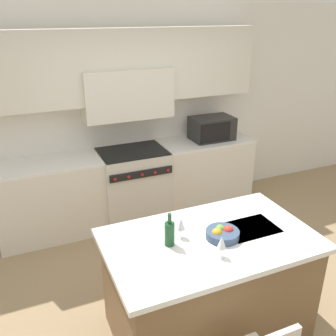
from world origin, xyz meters
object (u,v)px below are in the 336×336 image
at_px(range_stove, 134,185).
at_px(wine_glass_far, 181,224).
at_px(wine_glass_near, 222,243).
at_px(microwave, 212,128).
at_px(wine_bottle, 170,233).
at_px(fruit_bowl, 222,233).

height_order(range_stove, wine_glass_far, wine_glass_far).
bearing_deg(wine_glass_near, range_stove, 87.86).
xyz_separation_m(wine_glass_near, wine_glass_far, (-0.16, 0.34, 0.00)).
height_order(microwave, wine_bottle, microwave).
bearing_deg(wine_glass_far, range_stove, 82.87).
bearing_deg(range_stove, wine_glass_near, -92.14).
relative_size(range_stove, fruit_bowl, 3.59).
bearing_deg(wine_glass_far, fruit_bowl, -23.85).
bearing_deg(wine_bottle, range_stove, 79.69).
height_order(microwave, wine_glass_far, microwave).
bearing_deg(microwave, wine_glass_far, -125.04).
xyz_separation_m(wine_bottle, fruit_bowl, (0.42, -0.08, -0.06)).
distance_m(microwave, wine_bottle, 2.54).
distance_m(microwave, fruit_bowl, 2.39).
distance_m(range_stove, wine_glass_near, 2.38).
xyz_separation_m(wine_bottle, wine_glass_near, (0.28, -0.29, 0.02)).
relative_size(range_stove, wine_glass_near, 5.41).
height_order(wine_bottle, wine_glass_far, wine_bottle).
height_order(microwave, wine_glass_near, microwave).
bearing_deg(range_stove, fruit_bowl, -88.57).
bearing_deg(wine_glass_near, wine_bottle, 134.31).
relative_size(wine_glass_far, fruit_bowl, 0.66).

